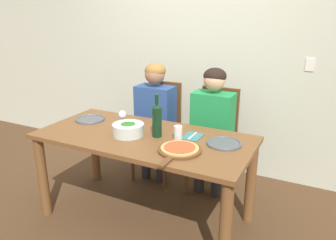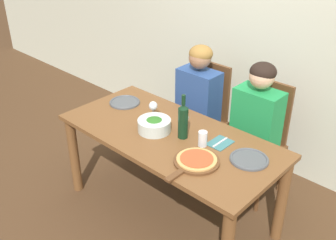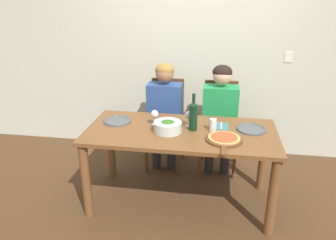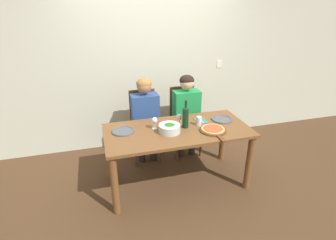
% 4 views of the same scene
% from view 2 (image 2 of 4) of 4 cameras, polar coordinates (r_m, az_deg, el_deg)
% --- Properties ---
extents(ground_plane, '(40.00, 40.00, 0.00)m').
position_cam_2_polar(ground_plane, '(3.46, 0.21, -12.97)').
color(ground_plane, '#4C331E').
extents(back_wall, '(10.00, 0.06, 2.70)m').
position_cam_2_polar(back_wall, '(3.72, 13.73, 13.13)').
color(back_wall, beige).
rests_on(back_wall, ground).
extents(dining_table, '(1.76, 0.83, 0.77)m').
position_cam_2_polar(dining_table, '(3.07, 0.23, -3.99)').
color(dining_table, brown).
rests_on(dining_table, ground).
extents(chair_left, '(0.42, 0.42, 1.02)m').
position_cam_2_polar(chair_left, '(3.79, 5.29, 0.94)').
color(chair_left, brown).
rests_on(chair_left, ground).
extents(chair_right, '(0.42, 0.42, 1.02)m').
position_cam_2_polar(chair_right, '(3.50, 13.24, -2.32)').
color(chair_right, brown).
rests_on(chair_right, ground).
extents(person_woman, '(0.47, 0.51, 1.24)m').
position_cam_2_polar(person_woman, '(3.61, 4.27, 3.25)').
color(person_woman, '#28282D').
rests_on(person_woman, ground).
extents(person_man, '(0.47, 0.51, 1.24)m').
position_cam_2_polar(person_man, '(3.30, 12.59, 0.02)').
color(person_man, '#28282D').
rests_on(person_man, ground).
extents(wine_bottle, '(0.08, 0.08, 0.35)m').
position_cam_2_polar(wine_bottle, '(2.89, 2.20, -0.06)').
color(wine_bottle, black).
rests_on(wine_bottle, dining_table).
extents(broccoli_bowl, '(0.26, 0.26, 0.10)m').
position_cam_2_polar(broccoli_bowl, '(3.02, -2.00, -0.74)').
color(broccoli_bowl, silver).
rests_on(broccoli_bowl, dining_table).
extents(dinner_plate_left, '(0.27, 0.27, 0.02)m').
position_cam_2_polar(dinner_plate_left, '(3.48, -6.30, 2.60)').
color(dinner_plate_left, '#4C5156').
rests_on(dinner_plate_left, dining_table).
extents(dinner_plate_right, '(0.27, 0.27, 0.02)m').
position_cam_2_polar(dinner_plate_right, '(2.76, 11.70, -5.56)').
color(dinner_plate_right, '#4C5156').
rests_on(dinner_plate_right, dining_table).
extents(pizza_on_board, '(0.32, 0.46, 0.04)m').
position_cam_2_polar(pizza_on_board, '(2.68, 4.07, -5.93)').
color(pizza_on_board, brown).
rests_on(pizza_on_board, dining_table).
extents(wine_glass_left, '(0.07, 0.07, 0.15)m').
position_cam_2_polar(wine_glass_left, '(3.17, -2.17, 1.93)').
color(wine_glass_left, silver).
rests_on(wine_glass_left, dining_table).
extents(wine_glass_right, '(0.07, 0.07, 0.15)m').
position_cam_2_polar(wine_glass_right, '(2.99, 2.41, 0.16)').
color(wine_glass_right, silver).
rests_on(wine_glass_right, dining_table).
extents(water_tumbler, '(0.07, 0.07, 0.11)m').
position_cam_2_polar(water_tumbler, '(2.84, 5.06, -2.72)').
color(water_tumbler, silver).
rests_on(water_tumbler, dining_table).
extents(fork_on_napkin, '(0.14, 0.18, 0.01)m').
position_cam_2_polar(fork_on_napkin, '(2.91, 7.56, -3.31)').
color(fork_on_napkin, '#387075').
rests_on(fork_on_napkin, dining_table).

